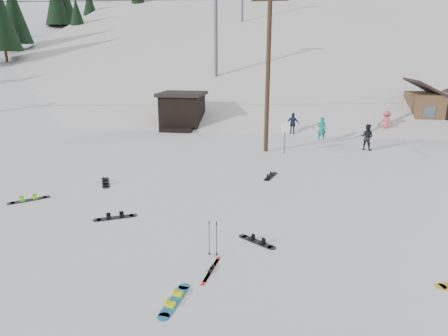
% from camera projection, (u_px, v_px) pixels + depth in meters
% --- Properties ---
extents(ground, '(200.00, 200.00, 0.00)m').
position_uv_depth(ground, '(158.00, 266.00, 10.88)').
color(ground, silver).
rests_on(ground, ground).
extents(ski_slope, '(60.00, 85.24, 65.97)m').
position_uv_depth(ski_slope, '(268.00, 164.00, 66.33)').
color(ski_slope, silver).
rests_on(ski_slope, ground).
extents(ridge_left, '(47.54, 95.03, 58.38)m').
position_uv_depth(ridge_left, '(45.00, 160.00, 65.15)').
color(ridge_left, silver).
rests_on(ridge_left, ground).
extents(treeline_left, '(20.00, 64.00, 10.00)m').
position_uv_depth(treeline_left, '(13.00, 97.00, 54.22)').
color(treeline_left, black).
rests_on(treeline_left, ground).
extents(treeline_crest, '(50.00, 6.00, 10.00)m').
position_uv_depth(treeline_crest, '(278.00, 79.00, 92.44)').
color(treeline_crest, black).
rests_on(treeline_crest, ski_slope).
extents(utility_pole, '(2.00, 0.26, 9.00)m').
position_uv_depth(utility_pole, '(268.00, 71.00, 22.55)').
color(utility_pole, '#3A2819').
rests_on(utility_pole, ground).
extents(trail_sign, '(0.50, 0.09, 1.85)m').
position_uv_depth(trail_sign, '(285.00, 132.00, 22.91)').
color(trail_sign, '#595B60').
rests_on(trail_sign, ground).
extents(lift_hut, '(3.40, 4.10, 2.75)m').
position_uv_depth(lift_hut, '(182.00, 110.00, 31.16)').
color(lift_hut, black).
rests_on(lift_hut, ground).
extents(lift_tower_near, '(2.20, 0.36, 8.00)m').
position_uv_depth(lift_tower_near, '(216.00, 29.00, 37.81)').
color(lift_tower_near, '#595B60').
rests_on(lift_tower_near, ski_slope).
extents(cabin, '(5.39, 4.40, 3.77)m').
position_uv_depth(cabin, '(443.00, 109.00, 30.84)').
color(cabin, brown).
rests_on(cabin, ground).
extents(hero_snowboard, '(0.42, 1.50, 0.11)m').
position_uv_depth(hero_snowboard, '(174.00, 300.00, 9.33)').
color(hero_snowboard, '#186BA2').
rests_on(hero_snowboard, ground).
extents(hero_skis, '(0.25, 1.52, 0.08)m').
position_uv_depth(hero_skis, '(211.00, 270.00, 10.66)').
color(hero_skis, '#AC1E11').
rests_on(hero_skis, ground).
extents(ski_poles, '(0.29, 0.08, 1.05)m').
position_uv_depth(ski_poles, '(213.00, 238.00, 11.32)').
color(ski_poles, black).
rests_on(ski_poles, ground).
extents(board_scatter_a, '(1.38, 0.89, 0.11)m').
position_uv_depth(board_scatter_a, '(115.00, 217.00, 14.08)').
color(board_scatter_a, black).
rests_on(board_scatter_a, ground).
extents(board_scatter_b, '(0.95, 1.53, 0.12)m').
position_uv_depth(board_scatter_b, '(106.00, 182.00, 17.91)').
color(board_scatter_b, black).
rests_on(board_scatter_b, ground).
extents(board_scatter_c, '(1.24, 1.19, 0.11)m').
position_uv_depth(board_scatter_c, '(29.00, 200.00, 15.78)').
color(board_scatter_c, black).
rests_on(board_scatter_c, ground).
extents(board_scatter_d, '(1.20, 0.90, 0.10)m').
position_uv_depth(board_scatter_d, '(257.00, 241.00, 12.27)').
color(board_scatter_d, black).
rests_on(board_scatter_d, ground).
extents(board_scatter_f, '(0.59, 1.48, 0.11)m').
position_uv_depth(board_scatter_f, '(271.00, 176.00, 18.84)').
color(board_scatter_f, black).
rests_on(board_scatter_f, ground).
extents(skier_teal, '(0.62, 0.44, 1.59)m').
position_uv_depth(skier_teal, '(322.00, 129.00, 26.56)').
color(skier_teal, '#0B766A').
rests_on(skier_teal, ground).
extents(skier_dark, '(0.95, 0.87, 1.58)m').
position_uv_depth(skier_dark, '(367.00, 137.00, 23.94)').
color(skier_dark, black).
rests_on(skier_dark, ground).
extents(skier_pink, '(1.15, 0.72, 1.70)m').
position_uv_depth(skier_pink, '(386.00, 123.00, 28.54)').
color(skier_pink, '#D24A55').
rests_on(skier_pink, ground).
extents(skier_navy, '(1.00, 0.67, 1.58)m').
position_uv_depth(skier_navy, '(293.00, 124.00, 28.46)').
color(skier_navy, '#171E3B').
rests_on(skier_navy, ground).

